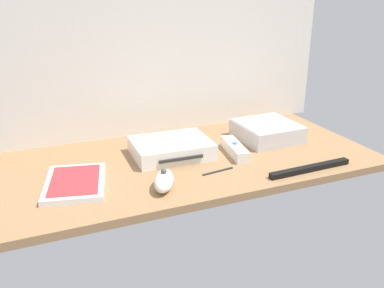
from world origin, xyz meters
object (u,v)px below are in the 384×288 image
(game_console, at_px, (171,148))
(mini_computer, at_px, (267,131))
(game_case, at_px, (75,183))
(sensor_bar, at_px, (310,168))
(stylus_pen, at_px, (218,170))
(remote_wand, at_px, (235,149))
(remote_nunchuk, at_px, (164,181))

(game_console, relative_size, mini_computer, 1.23)
(game_case, bearing_deg, sensor_bar, -1.56)
(game_console, bearing_deg, stylus_pen, -62.34)
(game_console, distance_m, remote_wand, 0.18)
(game_case, xyz_separation_m, sensor_bar, (0.56, -0.15, -0.00))
(remote_wand, bearing_deg, stylus_pen, -127.93)
(game_case, xyz_separation_m, remote_wand, (0.44, 0.03, 0.01))
(remote_nunchuk, bearing_deg, game_console, 91.02)
(mini_computer, relative_size, game_case, 0.81)
(remote_wand, height_order, stylus_pen, remote_wand)
(game_case, bearing_deg, game_console, 30.62)
(remote_nunchuk, height_order, sensor_bar, remote_nunchuk)
(mini_computer, xyz_separation_m, stylus_pen, (-0.24, -0.16, -0.02))
(game_case, xyz_separation_m, stylus_pen, (0.35, -0.06, -0.00))
(game_console, bearing_deg, remote_wand, -17.39)
(game_console, relative_size, remote_nunchuk, 1.97)
(game_case, xyz_separation_m, remote_nunchuk, (0.19, -0.10, 0.01))
(game_console, bearing_deg, game_case, -160.58)
(game_case, relative_size, remote_nunchuk, 1.98)
(remote_nunchuk, bearing_deg, game_case, 179.17)
(mini_computer, height_order, sensor_bar, mini_computer)
(remote_wand, bearing_deg, mini_computer, 34.12)
(stylus_pen, bearing_deg, sensor_bar, -21.56)
(sensor_bar, bearing_deg, remote_nunchuk, 170.68)
(remote_nunchuk, distance_m, sensor_bar, 0.38)
(game_console, distance_m, stylus_pen, 0.16)
(mini_computer, relative_size, remote_wand, 1.15)
(remote_wand, bearing_deg, sensor_bar, -45.84)
(game_console, distance_m, mini_computer, 0.31)
(game_console, xyz_separation_m, remote_nunchuk, (-0.09, -0.18, -0.00))
(game_console, distance_m, sensor_bar, 0.37)
(remote_wand, bearing_deg, remote_nunchuk, -144.54)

